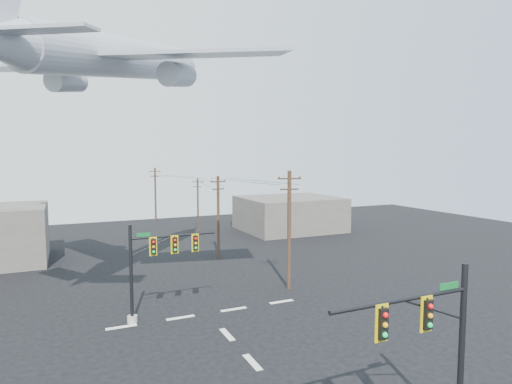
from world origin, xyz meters
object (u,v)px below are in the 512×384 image
utility_pole_c (198,204)px  utility_pole_a (289,228)px  signal_mast_far (153,266)px  utility_pole_d (155,193)px  utility_pole_b (218,215)px  signal_mast_near (438,352)px  airliner (121,58)px

utility_pole_c → utility_pole_a: bearing=-76.3°
signal_mast_far → utility_pole_d: bearing=78.8°
utility_pole_b → utility_pole_c: (2.78, 17.23, -0.61)m
utility_pole_d → utility_pole_b: bearing=-88.6°
signal_mast_far → utility_pole_b: utility_pole_b is taller
signal_mast_near → utility_pole_d: size_ratio=0.77×
utility_pole_b → utility_pole_d: bearing=82.2°
signal_mast_near → utility_pole_b: bearing=85.8°
signal_mast_far → utility_pole_b: size_ratio=0.74×
signal_mast_near → utility_pole_b: utility_pole_b is taller
signal_mast_far → utility_pole_b: (9.95, 15.03, 0.96)m
utility_pole_c → airliner: size_ratio=0.33×
utility_pole_c → utility_pole_d: bearing=121.8°
signal_mast_far → signal_mast_near: bearing=-66.8°
signal_mast_far → utility_pole_c: 34.68m
utility_pole_d → airliner: (-10.16, -40.39, 13.77)m
signal_mast_near → utility_pole_b: size_ratio=0.78×
utility_pole_a → utility_pole_c: bearing=101.3°
signal_mast_near → airliner: bearing=111.4°
utility_pole_a → airliner: size_ratio=0.42×
signal_mast_far → utility_pole_a: (11.81, 2.21, 1.48)m
airliner → utility_pole_a: bearing=-60.6°
signal_mast_near → utility_pole_a: size_ratio=0.71×
signal_mast_near → utility_pole_c: 50.07m
signal_mast_far → utility_pole_c: bearing=68.5°
signal_mast_near → signal_mast_far: (-7.54, 17.54, -0.02)m
utility_pole_a → signal_mast_near: bearing=-89.2°
signal_mast_near → utility_pole_b: (2.42, 32.57, 0.94)m
utility_pole_b → utility_pole_d: (-1.01, 30.08, 0.06)m
utility_pole_b → utility_pole_a: bearing=-91.5°
signal_mast_near → utility_pole_c: (5.20, 49.80, 0.34)m
utility_pole_a → utility_pole_b: bearing=111.2°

